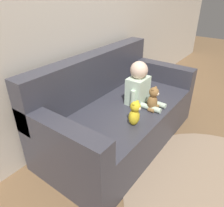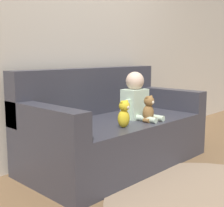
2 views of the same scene
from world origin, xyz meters
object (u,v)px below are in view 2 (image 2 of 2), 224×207
teddy_bear_brown (149,109)px  toy_ball (142,107)px  person_baby (136,98)px  plush_toy_side (124,114)px  couch (113,131)px

teddy_bear_brown → toy_ball: 0.57m
toy_ball → person_baby: bearing=-150.1°
person_baby → teddy_bear_brown: (-0.03, -0.18, -0.08)m
plush_toy_side → toy_ball: plush_toy_side is taller
person_baby → toy_ball: size_ratio=5.42×
couch → plush_toy_side: couch is taller
teddy_bear_brown → toy_ball: teddy_bear_brown is taller
couch → person_baby: bearing=-53.9°
couch → plush_toy_side: size_ratio=7.82×
plush_toy_side → toy_ball: size_ratio=2.80×
person_baby → toy_ball: (0.37, 0.21, -0.15)m
teddy_bear_brown → toy_ball: bearing=44.1°
person_baby → teddy_bear_brown: person_baby is taller
couch → toy_ball: bearing=4.1°
teddy_bear_brown → plush_toy_side: size_ratio=1.03×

